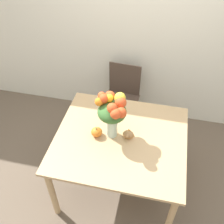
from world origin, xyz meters
name	(u,v)px	position (x,y,z in m)	size (l,w,h in m)	color
ground_plane	(119,181)	(0.00, 0.00, 0.00)	(12.00, 12.00, 0.00)	brown
wall_back	(144,21)	(0.00, 1.24, 1.35)	(8.00, 0.06, 2.70)	silver
dining_table	(120,144)	(0.00, 0.00, 0.67)	(1.22, 1.09, 0.76)	tan
flower_vase	(112,111)	(-0.09, 0.03, 1.05)	(0.29, 0.33, 0.45)	#B2CCBC
pumpkin	(97,132)	(-0.23, -0.02, 0.80)	(0.11, 0.11, 0.10)	orange
turkey_figurine	(128,133)	(0.07, 0.04, 0.80)	(0.10, 0.14, 0.08)	#A87A4C
dining_chair_near_window	(122,98)	(-0.16, 0.91, 0.46)	(0.44, 0.44, 0.88)	#47382D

